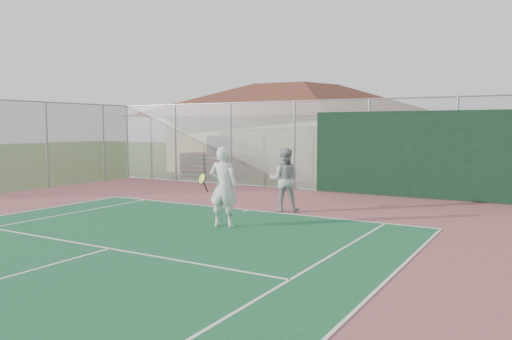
{
  "coord_description": "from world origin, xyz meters",
  "views": [
    {
      "loc": [
        7.65,
        -0.72,
        2.51
      ],
      "look_at": [
        1.11,
        10.42,
        1.38
      ],
      "focal_mm": 35.0,
      "sensor_mm": 36.0,
      "label": 1
    }
  ],
  "objects": [
    {
      "name": "bleachers",
      "position": [
        -6.64,
        19.51,
        0.63
      ],
      "size": [
        3.32,
        2.16,
        1.19
      ],
      "rotation": [
        0.0,
        0.0,
        0.11
      ],
      "color": "#AC3B27",
      "rests_on": "ground"
    },
    {
      "name": "player_grey_back",
      "position": [
        0.99,
        12.26,
        0.93
      ],
      "size": [
        1.11,
        1.0,
        1.86
      ],
      "rotation": [
        0.0,
        0.0,
        3.54
      ],
      "color": "#A1A4A6",
      "rests_on": "ground"
    },
    {
      "name": "player_white_front",
      "position": [
        0.74,
        9.44,
        1.0
      ],
      "size": [
        1.04,
        0.78,
        2.0
      ],
      "rotation": [
        0.0,
        0.0,
        3.35
      ],
      "color": "silver",
      "rests_on": "ground"
    },
    {
      "name": "clubhouse",
      "position": [
        -4.27,
        23.97,
        2.9
      ],
      "size": [
        14.16,
        10.3,
        5.71
      ],
      "rotation": [
        0.0,
        0.0,
        -0.12
      ],
      "color": "tan",
      "rests_on": "ground"
    },
    {
      "name": "side_fence_left",
      "position": [
        -10.0,
        12.5,
        1.75
      ],
      "size": [
        0.08,
        9.0,
        3.5
      ],
      "color": "gray",
      "rests_on": "ground"
    },
    {
      "name": "back_fence",
      "position": [
        2.11,
        16.98,
        1.67
      ],
      "size": [
        20.08,
        0.11,
        3.53
      ],
      "color": "gray",
      "rests_on": "ground"
    }
  ]
}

